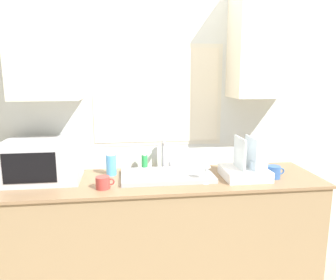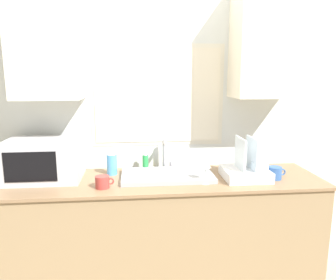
% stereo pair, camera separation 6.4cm
% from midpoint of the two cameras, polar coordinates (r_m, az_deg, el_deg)
% --- Properties ---
extents(countertop, '(2.24, 0.62, 0.91)m').
position_cam_midpoint_polar(countertop, '(2.49, -0.35, -16.73)').
color(countertop, '#8C7251').
rests_on(countertop, ground_plane).
extents(wall_back, '(6.00, 0.38, 2.60)m').
position_cam_midpoint_polar(wall_back, '(2.49, -1.02, 6.34)').
color(wall_back, silver).
rests_on(wall_back, ground_plane).
extents(sink_basin, '(0.64, 0.36, 0.03)m').
position_cam_midpoint_polar(sink_basin, '(2.32, 0.68, -6.19)').
color(sink_basin, '#9EA0A5').
rests_on(sink_basin, countertop).
extents(faucet, '(0.08, 0.14, 0.23)m').
position_cam_midpoint_polar(faucet, '(2.48, 0.30, -2.25)').
color(faucet, '#99999E').
rests_on(faucet, countertop).
extents(microwave, '(0.50, 0.36, 0.28)m').
position_cam_midpoint_polar(microwave, '(2.40, -20.12, -3.27)').
color(microwave, '#B2B2B7').
rests_on(microwave, countertop).
extents(dish_rack, '(0.31, 0.30, 0.29)m').
position_cam_midpoint_polar(dish_rack, '(2.36, 14.32, -5.09)').
color(dish_rack, white).
rests_on(dish_rack, countertop).
extents(spray_bottle, '(0.07, 0.07, 0.20)m').
position_cam_midpoint_polar(spray_bottle, '(2.40, -9.00, -3.72)').
color(spray_bottle, '#4C99D8').
rests_on(spray_bottle, countertop).
extents(soap_bottle, '(0.04, 0.04, 0.14)m').
position_cam_midpoint_polar(soap_bottle, '(2.48, -3.20, -3.90)').
color(soap_bottle, '#268C3F').
rests_on(soap_bottle, countertop).
extents(mug_near_sink, '(0.12, 0.09, 0.08)m').
position_cam_midpoint_polar(mug_near_sink, '(2.15, -10.48, -7.21)').
color(mug_near_sink, '#A53833').
rests_on(mug_near_sink, countertop).
extents(wine_glass, '(0.07, 0.07, 0.18)m').
position_cam_midpoint_polar(wine_glass, '(2.18, 7.38, -4.10)').
color(wine_glass, silver).
rests_on(wine_glass, countertop).
extents(mug_by_rack, '(0.13, 0.09, 0.09)m').
position_cam_midpoint_polar(mug_by_rack, '(2.41, 18.86, -5.45)').
color(mug_by_rack, '#335999').
rests_on(mug_by_rack, countertop).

